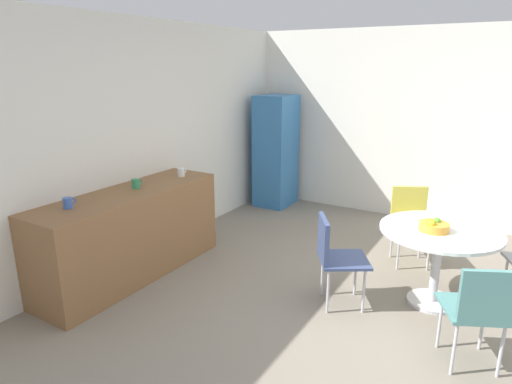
{
  "coord_description": "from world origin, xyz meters",
  "views": [
    {
      "loc": [
        -3.28,
        -0.61,
        2.12
      ],
      "look_at": [
        0.16,
        1.46,
        0.95
      ],
      "focal_mm": 30.95,
      "sensor_mm": 36.0,
      "label": 1
    }
  ],
  "objects": [
    {
      "name": "wall_back",
      "position": [
        0.0,
        3.0,
        1.3
      ],
      "size": [
        6.0,
        0.1,
        2.6
      ],
      "primitive_type": "cube",
      "color": "white",
      "rests_on": "ground_plane"
    },
    {
      "name": "mug_white",
      "position": [
        0.42,
        2.6,
        0.95
      ],
      "size": [
        0.13,
        0.08,
        0.09
      ],
      "color": "white",
      "rests_on": "counter_block"
    },
    {
      "name": "chair_teal",
      "position": [
        -0.18,
        -0.55,
        0.52
      ],
      "size": [
        0.56,
        0.56,
        0.83
      ],
      "color": "silver",
      "rests_on": "ground_plane"
    },
    {
      "name": "chair_navy",
      "position": [
        0.16,
        0.66,
        0.52
      ],
      "size": [
        0.58,
        0.58,
        0.83
      ],
      "color": "silver",
      "rests_on": "ground_plane"
    },
    {
      "name": "ground_plane",
      "position": [
        0.0,
        0.0,
        0.0
      ],
      "size": [
        6.0,
        6.0,
        0.0
      ],
      "primitive_type": "plane",
      "color": "gray"
    },
    {
      "name": "round_table",
      "position": [
        0.66,
        -0.13,
        0.58
      ],
      "size": [
        1.03,
        1.03,
        0.72
      ],
      "color": "silver",
      "rests_on": "ground_plane"
    },
    {
      "name": "chair_yellow",
      "position": [
        1.49,
        0.29,
        0.52
      ],
      "size": [
        0.56,
        0.56,
        0.83
      ],
      "color": "silver",
      "rests_on": "ground_plane"
    },
    {
      "name": "fruit_bowl",
      "position": [
        0.59,
        -0.08,
        0.77
      ],
      "size": [
        0.26,
        0.26,
        0.11
      ],
      "color": "gold",
      "rests_on": "round_table"
    },
    {
      "name": "mug_red",
      "position": [
        -0.2,
        2.67,
        0.95
      ],
      "size": [
        0.13,
        0.08,
        0.09
      ],
      "color": "#338C59",
      "rests_on": "counter_block"
    },
    {
      "name": "wall_side_right",
      "position": [
        3.0,
        0.0,
        1.3
      ],
      "size": [
        0.1,
        6.0,
        2.6
      ],
      "primitive_type": "cube",
      "color": "white",
      "rests_on": "ground_plane"
    },
    {
      "name": "locker_cabinet",
      "position": [
        2.55,
        2.55,
        0.84
      ],
      "size": [
        0.6,
        0.5,
        1.68
      ],
      "primitive_type": "cube",
      "color": "#3372B2",
      "rests_on": "ground_plane"
    },
    {
      "name": "mug_green",
      "position": [
        -0.98,
        2.7,
        0.95
      ],
      "size": [
        0.13,
        0.08,
        0.09
      ],
      "color": "#3F66BF",
      "rests_on": "counter_block"
    },
    {
      "name": "counter_block",
      "position": [
        -0.34,
        2.65,
        0.45
      ],
      "size": [
        2.07,
        0.6,
        0.9
      ],
      "primitive_type": "cube",
      "color": "brown",
      "rests_on": "ground_plane"
    }
  ]
}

